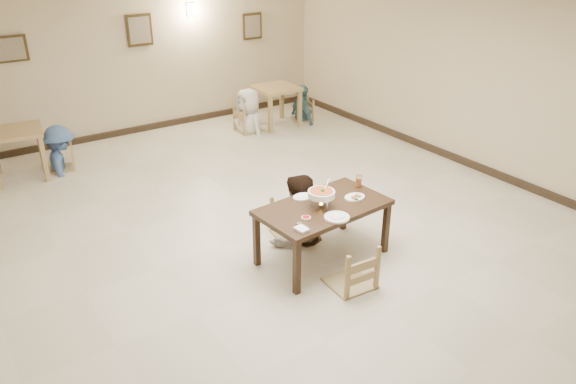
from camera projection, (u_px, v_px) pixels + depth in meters
floor at (278, 229)px, 7.79m from camera, size 10.00×10.00×0.00m
ceiling at (276, 2)px, 6.49m from camera, size 10.00×10.00×0.00m
wall_back at (137, 57)px, 10.88m from camera, size 10.00×0.00×10.00m
wall_right at (482, 81)px, 9.17m from camera, size 0.00×10.00×10.00m
baseboard_back at (145, 128)px, 11.47m from camera, size 8.00×0.06×0.12m
baseboard_right at (469, 163)px, 9.77m from camera, size 0.06×10.00×0.12m
picture_a at (10, 49)px, 9.56m from camera, size 0.55×0.04×0.45m
picture_b at (139, 30)px, 10.68m from camera, size 0.50×0.04×0.60m
picture_c at (252, 26)px, 12.01m from camera, size 0.45×0.04×0.55m
wall_sconce at (191, 9)px, 11.11m from camera, size 0.16×0.05×0.22m
main_table at (323, 211)px, 6.82m from camera, size 1.65×1.01×0.74m
chair_far at (292, 203)px, 7.41m from camera, size 0.46×0.46×0.98m
chair_near at (352, 245)px, 6.36m from camera, size 0.50×0.50×1.06m
main_diner at (297, 176)px, 7.17m from camera, size 0.96×0.80×1.80m
curry_warmer at (321, 194)px, 6.68m from camera, size 0.37×0.33×0.29m
rice_plate_far at (303, 197)px, 6.98m from camera, size 0.26×0.26×0.06m
rice_plate_near at (337, 217)px, 6.49m from camera, size 0.30×0.30×0.07m
fried_plate at (355, 197)px, 6.96m from camera, size 0.27×0.27×0.06m
chili_dish at (306, 218)px, 6.48m from camera, size 0.11×0.11×0.02m
napkin_cutlery at (302, 229)px, 6.23m from camera, size 0.15×0.24×0.03m
drink_glass at (359, 182)px, 7.24m from camera, size 0.08×0.08×0.16m
bg_table_left at (15, 138)px, 9.08m from camera, size 0.93×0.93×0.83m
bg_table_right at (276, 93)px, 11.52m from camera, size 0.85×0.85×0.82m
bg_chair_lr at (59, 145)px, 9.51m from camera, size 0.41×0.41×0.87m
bg_chair_rl at (248, 107)px, 11.27m from camera, size 0.48×0.48×1.02m
bg_chair_rr at (302, 100)px, 11.95m from camera, size 0.42×0.42×0.89m
bg_diner_b at (55, 126)px, 9.36m from camera, size 0.70×1.07×1.54m
bg_diner_c at (248, 89)px, 11.11m from camera, size 0.60×0.89×1.76m
bg_diner_d at (302, 85)px, 11.81m from camera, size 0.49×0.94×1.53m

